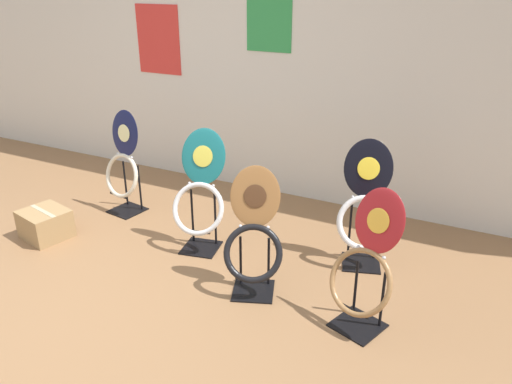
{
  "coord_description": "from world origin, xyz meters",
  "views": [
    {
      "loc": [
        2.42,
        -1.73,
        2.01
      ],
      "look_at": [
        0.9,
        1.27,
        0.55
      ],
      "focal_mm": 35.0,
      "sensor_mm": 36.0,
      "label": 1
    }
  ],
  "objects": [
    {
      "name": "ground_plane",
      "position": [
        0.0,
        0.0,
        0.0
      ],
      "size": [
        14.0,
        14.0,
        0.0
      ],
      "primitive_type": "plane",
      "color": "#8E6642"
    },
    {
      "name": "wall_back",
      "position": [
        -0.0,
        2.53,
        1.3
      ],
      "size": [
        8.0,
        0.07,
        2.6
      ],
      "color": "silver",
      "rests_on": "ground_plane"
    },
    {
      "name": "toilet_seat_display_woodgrain",
      "position": [
        1.08,
        0.87,
        0.38
      ],
      "size": [
        0.47,
        0.47,
        0.86
      ],
      "color": "black",
      "rests_on": "ground_plane"
    },
    {
      "name": "toilet_seat_display_jazz_black",
      "position": [
        1.65,
        1.56,
        0.45
      ],
      "size": [
        0.47,
        0.44,
        0.94
      ],
      "color": "black",
      "rests_on": "ground_plane"
    },
    {
      "name": "toilet_seat_display_navy_moon",
      "position": [
        -0.54,
        1.47,
        0.43
      ],
      "size": [
        0.42,
        0.32,
        0.94
      ],
      "color": "black",
      "rests_on": "ground_plane"
    },
    {
      "name": "toilet_seat_display_crimson_swirl",
      "position": [
        1.86,
        0.84,
        0.43
      ],
      "size": [
        0.47,
        0.43,
        0.89
      ],
      "color": "black",
      "rests_on": "ground_plane"
    },
    {
      "name": "toilet_seat_display_teal_sax",
      "position": [
        0.44,
        1.22,
        0.45
      ],
      "size": [
        0.46,
        0.43,
        0.94
      ],
      "color": "black",
      "rests_on": "ground_plane"
    },
    {
      "name": "storage_box",
      "position": [
        -0.81,
        0.77,
        0.12
      ],
      "size": [
        0.42,
        0.4,
        0.24
      ],
      "color": "#A37F51",
      "rests_on": "ground_plane"
    }
  ]
}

